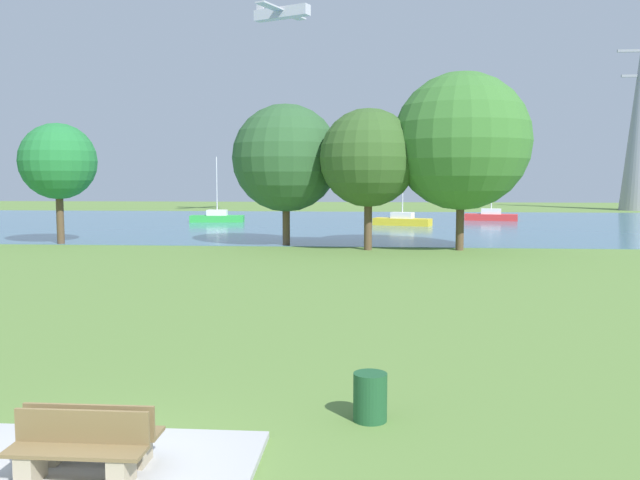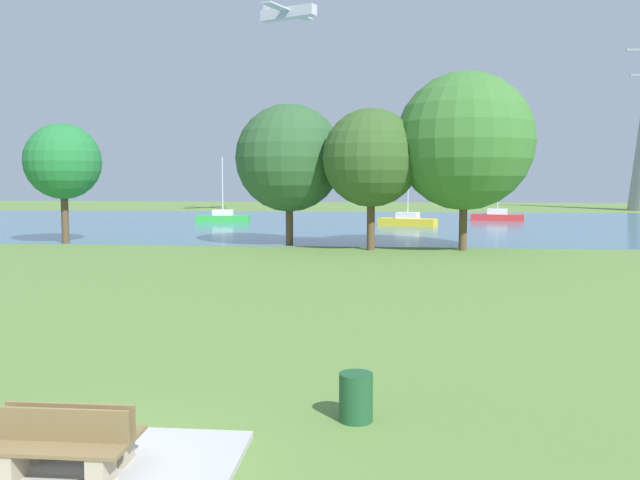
% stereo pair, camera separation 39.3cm
% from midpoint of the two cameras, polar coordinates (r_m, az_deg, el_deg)
% --- Properties ---
extents(ground_plane, '(160.00, 160.00, 0.00)m').
position_cam_midpoint_polar(ground_plane, '(30.70, -2.98, -2.12)').
color(ground_plane, olive).
extents(concrete_pad, '(4.40, 3.20, 0.10)m').
position_cam_midpoint_polar(concrete_pad, '(9.91, -20.55, -18.49)').
color(concrete_pad, '#B1B1B1').
rests_on(concrete_pad, ground).
extents(bench_facing_water, '(1.80, 0.48, 0.89)m').
position_cam_midpoint_polar(bench_facing_water, '(9.98, -19.95, -15.70)').
color(bench_facing_water, tan).
rests_on(bench_facing_water, concrete_pad).
extents(bench_facing_inland, '(1.80, 0.48, 0.89)m').
position_cam_midpoint_polar(bench_facing_inland, '(9.52, -21.34, -16.78)').
color(bench_facing_inland, tan).
rests_on(bench_facing_inland, concrete_pad).
extents(litter_bin, '(0.56, 0.56, 0.80)m').
position_cam_midpoint_polar(litter_bin, '(11.23, 3.31, -13.34)').
color(litter_bin, '#1E512D').
rests_on(litter_bin, ground).
extents(water_surface, '(140.00, 40.00, 0.02)m').
position_cam_midpoint_polar(water_surface, '(58.46, 0.56, 1.46)').
color(water_surface, teal).
rests_on(water_surface, ground).
extents(sailboat_red, '(5.01, 2.45, 6.57)m').
position_cam_midpoint_polar(sailboat_red, '(64.07, 14.34, 2.04)').
color(sailboat_red, red).
rests_on(sailboat_red, water_surface).
extents(sailboat_yellow, '(5.03, 2.99, 6.37)m').
position_cam_midpoint_polar(sailboat_yellow, '(55.99, 6.90, 1.70)').
color(sailboat_yellow, yellow).
rests_on(sailboat_yellow, water_surface).
extents(sailboat_green, '(4.92, 1.94, 5.87)m').
position_cam_midpoint_polar(sailboat_green, '(60.62, -9.03, 1.95)').
color(sailboat_green, green).
rests_on(sailboat_green, water_surface).
extents(tree_mid_shore, '(4.57, 4.57, 7.28)m').
position_cam_midpoint_polar(tree_mid_shore, '(43.12, -21.87, 6.28)').
color(tree_mid_shore, brown).
rests_on(tree_mid_shore, ground).
extents(tree_west_near, '(6.32, 6.32, 8.33)m').
position_cam_midpoint_polar(tree_west_near, '(39.27, -3.24, 7.05)').
color(tree_west_near, brown).
rests_on(tree_west_near, ground).
extents(tree_east_far, '(5.42, 5.42, 7.81)m').
position_cam_midpoint_polar(tree_east_far, '(36.77, 3.89, 7.06)').
color(tree_east_far, brown).
rests_on(tree_east_far, ground).
extents(tree_west_far, '(7.54, 7.54, 9.76)m').
position_cam_midpoint_polar(tree_west_far, '(37.33, 11.80, 8.31)').
color(tree_west_far, brown).
rests_on(tree_west_far, ground).
extents(light_aircraft, '(6.28, 8.11, 2.10)m').
position_cam_midpoint_polar(light_aircraft, '(73.74, -3.50, 18.96)').
color(light_aircraft, silver).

